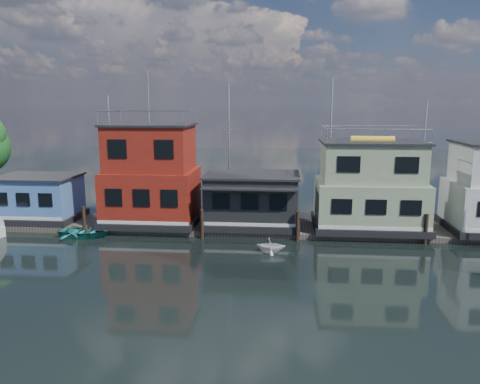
# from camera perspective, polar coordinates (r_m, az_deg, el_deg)

# --- Properties ---
(ground) EXTENTS (160.00, 160.00, 0.00)m
(ground) POSITION_cam_1_polar(r_m,az_deg,el_deg) (25.79, 0.74, -11.67)
(ground) COLOR black
(ground) RESTS_ON ground
(dock) EXTENTS (48.00, 5.00, 0.40)m
(dock) POSITION_cam_1_polar(r_m,az_deg,el_deg) (37.08, 2.22, -4.29)
(dock) COLOR #595147
(dock) RESTS_ON ground
(houseboat_blue) EXTENTS (6.40, 4.90, 3.66)m
(houseboat_blue) POSITION_cam_1_polar(r_m,az_deg,el_deg) (41.61, -23.35, -0.68)
(houseboat_blue) COLOR black
(houseboat_blue) RESTS_ON dock
(houseboat_red) EXTENTS (7.40, 5.90, 11.86)m
(houseboat_red) POSITION_cam_1_polar(r_m,az_deg,el_deg) (37.67, -10.76, 1.83)
(houseboat_red) COLOR black
(houseboat_red) RESTS_ON dock
(houseboat_dark) EXTENTS (7.40, 6.10, 4.06)m
(houseboat_dark) POSITION_cam_1_polar(r_m,az_deg,el_deg) (36.58, 1.46, -0.93)
(houseboat_dark) COLOR black
(houseboat_dark) RESTS_ON dock
(houseboat_green) EXTENTS (8.40, 5.90, 7.03)m
(houseboat_green) POSITION_cam_1_polar(r_m,az_deg,el_deg) (36.91, 15.56, 0.57)
(houseboat_green) COLOR black
(houseboat_green) RESTS_ON dock
(pilings) EXTENTS (42.28, 0.28, 2.20)m
(pilings) POSITION_cam_1_polar(r_m,az_deg,el_deg) (34.17, 1.42, -4.04)
(pilings) COLOR #2D2116
(pilings) RESTS_ON ground
(background_masts) EXTENTS (36.40, 0.16, 12.00)m
(background_masts) POSITION_cam_1_polar(r_m,az_deg,el_deg) (42.07, 9.23, 4.80)
(background_masts) COLOR silver
(background_masts) RESTS_ON ground
(dinghy_white) EXTENTS (2.03, 1.77, 1.04)m
(dinghy_white) POSITION_cam_1_polar(r_m,az_deg,el_deg) (31.45, 3.75, -6.49)
(dinghy_white) COLOR white
(dinghy_white) RESTS_ON ground
(dinghy_teal) EXTENTS (3.88, 2.82, 0.79)m
(dinghy_teal) POSITION_cam_1_polar(r_m,az_deg,el_deg) (36.89, -18.42, -4.62)
(dinghy_teal) COLOR #227E79
(dinghy_teal) RESTS_ON ground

